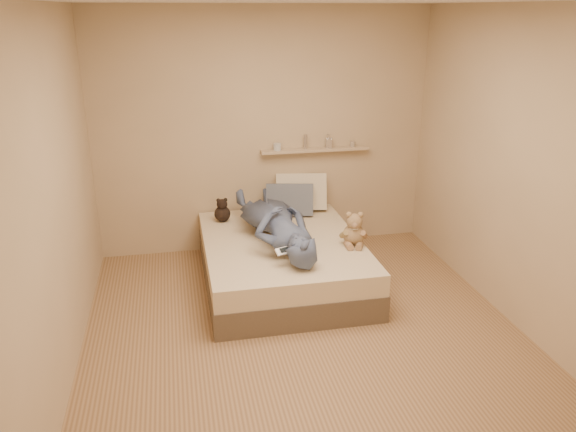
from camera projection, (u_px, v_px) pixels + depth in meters
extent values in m
plane|color=#9D7851|center=(304.00, 331.00, 4.71)|extent=(3.80, 3.80, 0.00)
plane|color=silver|center=(307.00, 0.00, 3.81)|extent=(3.80, 3.80, 0.00)
plane|color=tan|center=(264.00, 133.00, 6.01)|extent=(3.60, 0.00, 3.60)
plane|color=tan|center=(404.00, 305.00, 2.52)|extent=(3.60, 0.00, 3.60)
plane|color=tan|center=(55.00, 199.00, 3.92)|extent=(0.00, 3.80, 3.80)
plane|color=tan|center=(518.00, 170.00, 4.61)|extent=(0.00, 3.80, 3.80)
cube|color=brown|center=(282.00, 271.00, 5.52)|extent=(1.50, 1.90, 0.25)
cube|color=beige|center=(282.00, 250.00, 5.45)|extent=(1.48, 1.88, 0.20)
cube|color=silver|center=(284.00, 251.00, 4.83)|extent=(0.17, 0.12, 0.05)
cube|color=black|center=(285.00, 250.00, 4.82)|extent=(0.09, 0.06, 0.03)
sphere|color=#8D744D|center=(354.00, 235.00, 5.27)|extent=(0.20, 0.20, 0.20)
sphere|color=#9C7555|center=(354.00, 222.00, 5.21)|extent=(0.15, 0.15, 0.15)
sphere|color=tan|center=(349.00, 215.00, 5.19)|extent=(0.06, 0.06, 0.06)
sphere|color=#9A7A54|center=(360.00, 215.00, 5.18)|extent=(0.06, 0.06, 0.06)
sphere|color=#88674B|center=(355.00, 225.00, 5.15)|extent=(0.06, 0.06, 0.06)
cylinder|color=olive|center=(344.00, 234.00, 5.25)|extent=(0.06, 0.14, 0.12)
cylinder|color=#916D4D|center=(364.00, 234.00, 5.24)|extent=(0.12, 0.14, 0.12)
cylinder|color=#A57B58|center=(349.00, 245.00, 5.22)|extent=(0.07, 0.14, 0.07)
cylinder|color=#8B6A4A|center=(359.00, 245.00, 5.21)|extent=(0.12, 0.15, 0.07)
cylinder|color=#BEB5A2|center=(354.00, 228.00, 5.23)|extent=(0.13, 0.13, 0.02)
sphere|color=black|center=(222.00, 214.00, 5.86)|extent=(0.17, 0.17, 0.17)
sphere|color=black|center=(222.00, 204.00, 5.81)|extent=(0.11, 0.11, 0.11)
sphere|color=black|center=(218.00, 200.00, 5.79)|extent=(0.04, 0.04, 0.04)
sphere|color=black|center=(225.00, 200.00, 5.81)|extent=(0.04, 0.04, 0.04)
cube|color=beige|center=(301.00, 192.00, 6.18)|extent=(0.59, 0.37, 0.43)
cube|color=#555868|center=(290.00, 200.00, 6.03)|extent=(0.54, 0.33, 0.36)
imported|color=#485572|center=(276.00, 222.00, 5.33)|extent=(0.80, 1.64, 0.38)
cube|color=tan|center=(315.00, 150.00, 6.12)|extent=(1.20, 0.12, 0.03)
cylinder|color=#B8BDC1|center=(277.00, 147.00, 6.03)|extent=(0.08, 0.08, 0.07)
cylinder|color=silver|center=(306.00, 142.00, 6.07)|extent=(0.04, 0.04, 0.16)
imported|color=silver|center=(329.00, 141.00, 6.12)|extent=(0.08, 0.08, 0.15)
cylinder|color=#AA9E92|center=(353.00, 144.00, 6.19)|extent=(0.06, 0.06, 0.06)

